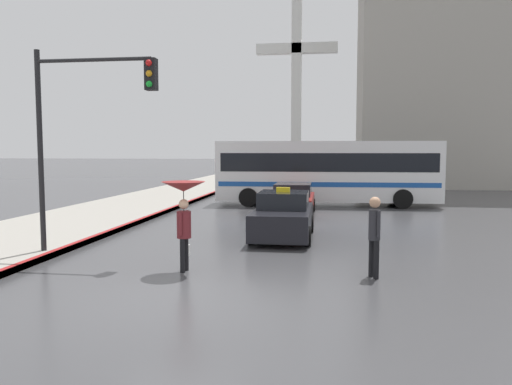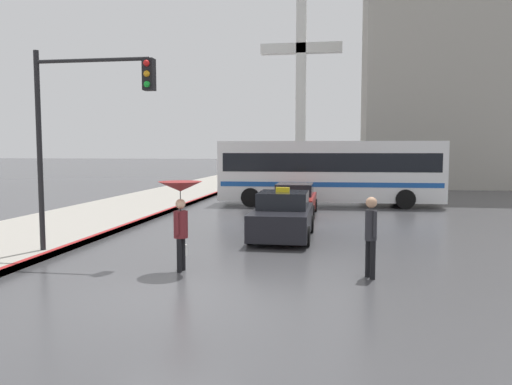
{
  "view_description": "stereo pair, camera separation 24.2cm",
  "coord_description": "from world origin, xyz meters",
  "views": [
    {
      "loc": [
        2.91,
        -9.06,
        2.88
      ],
      "look_at": [
        0.45,
        8.07,
        1.4
      ],
      "focal_mm": 35.0,
      "sensor_mm": 36.0,
      "label": 1
    },
    {
      "loc": [
        3.15,
        -9.02,
        2.88
      ],
      "look_at": [
        0.45,
        8.07,
        1.4
      ],
      "focal_mm": 35.0,
      "sensor_mm": 36.0,
      "label": 2
    }
  ],
  "objects": [
    {
      "name": "ground_plane",
      "position": [
        0.0,
        0.0,
        0.0
      ],
      "size": [
        300.0,
        300.0,
        0.0
      ],
      "primitive_type": "plane",
      "color": "#424244"
    },
    {
      "name": "taxi",
      "position": [
        1.49,
        7.11,
        0.69
      ],
      "size": [
        1.91,
        4.11,
        1.67
      ],
      "rotation": [
        0.0,
        0.0,
        3.14
      ],
      "color": "black",
      "rests_on": "ground_plane"
    },
    {
      "name": "sedan_red",
      "position": [
        1.39,
        13.03,
        0.64
      ],
      "size": [
        1.91,
        4.36,
        1.38
      ],
      "rotation": [
        0.0,
        0.0,
        3.14
      ],
      "color": "maroon",
      "rests_on": "ground_plane"
    },
    {
      "name": "city_bus",
      "position": [
        2.86,
        17.13,
        1.84
      ],
      "size": [
        11.4,
        2.96,
        3.32
      ],
      "rotation": [
        0.0,
        0.0,
        1.6
      ],
      "color": "silver",
      "rests_on": "ground_plane"
    },
    {
      "name": "pedestrian_with_umbrella",
      "position": [
        -0.43,
        2.22,
        1.69
      ],
      "size": [
        1.03,
        1.03,
        2.14
      ],
      "rotation": [
        0.0,
        0.0,
        1.47
      ],
      "color": "black",
      "rests_on": "ground_plane"
    },
    {
      "name": "pedestrian_man",
      "position": [
        3.97,
        2.27,
        1.08
      ],
      "size": [
        0.35,
        0.4,
        1.84
      ],
      "rotation": [
        0.0,
        0.0,
        -1.13
      ],
      "color": "black",
      "rests_on": "ground_plane"
    },
    {
      "name": "traffic_light",
      "position": [
        -3.33,
        3.24,
        3.81
      ],
      "size": [
        3.31,
        0.38,
        5.49
      ],
      "color": "black",
      "rests_on": "ground_plane"
    },
    {
      "name": "monument_cross",
      "position": [
        -0.03,
        37.52,
        9.55
      ],
      "size": [
        7.41,
        0.9,
        16.84
      ],
      "color": "white",
      "rests_on": "ground_plane"
    }
  ]
}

